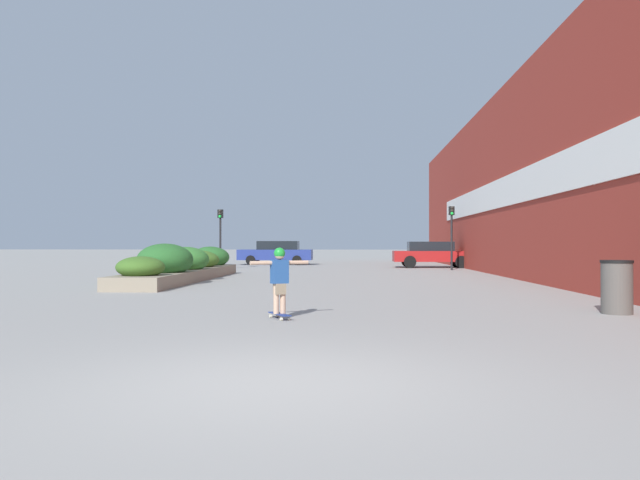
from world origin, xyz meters
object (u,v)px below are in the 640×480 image
Objects in this scene: traffic_light_right at (452,226)px; skateboard at (279,315)px; trash_bin at (617,287)px; skateboarder at (280,274)px; car_leftmost at (433,254)px; car_center_right at (606,253)px; car_center_left at (276,252)px; traffic_light_left at (220,228)px.

skateboard is at bearing -106.73° from traffic_light_right.
traffic_light_right is (0.07, 20.14, 1.74)m from trash_bin.
skateboarder is at bearing -106.73° from traffic_light_right.
car_center_right reaches higher than car_leftmost.
traffic_light_right is (6.39, 21.26, 1.45)m from skateboarder.
skateboarder is 25.40m from car_leftmost.
car_center_left is 1.10× the size of car_center_right.
skateboard is 29.61m from car_center_left.
car_center_right is at bearing 89.62° from car_leftmost.
traffic_light_left is at bearing 76.46° from skateboarder.
car_center_right is (15.47, 24.66, 0.03)m from skateboarder.
car_leftmost reaches higher than trash_bin.
car_leftmost is at bearing 91.12° from trash_bin.
traffic_light_left is at bearing 176.59° from traffic_light_right.
car_leftmost is (-0.46, 23.60, 0.27)m from trash_bin.
traffic_light_left reaches higher than skateboarder.
trash_bin is at bearing -18.21° from skateboarder.
trash_bin is 29.97m from car_center_left.
skateboard is 29.12m from car_center_right.
trash_bin is (6.32, 1.12, -0.29)m from skateboarder.
car_center_left reaches higher than car_leftmost.
car_center_left is at bearing 68.87° from skateboard.
car_center_left is (-3.67, 29.38, -0.01)m from skateboarder.
car_leftmost is at bearing -90.38° from car_center_right.
skateboarder is at bearing -169.96° from trash_bin.
traffic_light_right reaches higher than trash_bin.
trash_bin is 23.61m from car_leftmost.
skateboard is at bearing -13.34° from car_leftmost.
car_leftmost is 9.61m from car_center_right.
car_leftmost is 1.43× the size of traffic_light_left.
trash_bin is at bearing -21.24° from car_center_right.
trash_bin is 0.22× the size of car_leftmost.
traffic_light_left reaches higher than car_leftmost.
car_center_right is (9.15, 23.54, 0.32)m from trash_bin.
traffic_light_left is (-5.77, 21.98, 1.39)m from skateboarder.
trash_bin is at bearing -59.90° from traffic_light_left.
traffic_light_left is 0.97× the size of traffic_light_right.
car_leftmost is 1.04× the size of car_center_right.
traffic_light_left reaches higher than car_center_left.
skateboard is at bearing -172.88° from car_center_left.
skateboard is at bearing -169.96° from trash_bin.
traffic_light_left is at bearing 164.13° from car_center_left.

